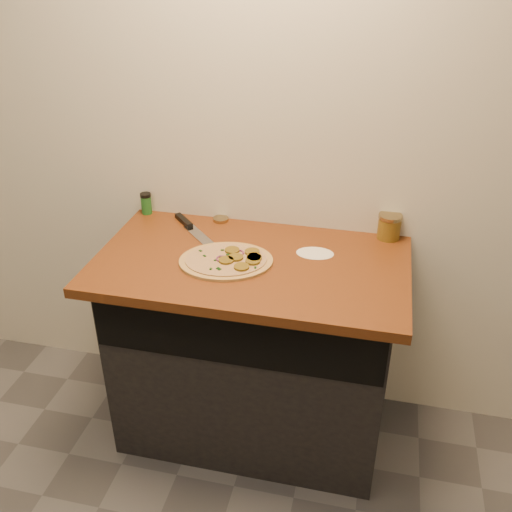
% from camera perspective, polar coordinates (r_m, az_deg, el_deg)
% --- Properties ---
extents(cabinet, '(1.10, 0.60, 0.86)m').
position_cam_1_polar(cabinet, '(2.48, -0.28, -9.47)').
color(cabinet, black).
rests_on(cabinet, ground).
extents(countertop, '(1.20, 0.70, 0.04)m').
position_cam_1_polar(countertop, '(2.20, -0.48, -0.81)').
color(countertop, brown).
rests_on(countertop, cabinet).
extents(pizza, '(0.43, 0.43, 0.02)m').
position_cam_1_polar(pizza, '(2.17, -2.82, -0.42)').
color(pizza, tan).
rests_on(pizza, countertop).
extents(chefs_knife, '(0.27, 0.28, 0.02)m').
position_cam_1_polar(chefs_knife, '(2.42, -6.46, 2.79)').
color(chefs_knife, '#B7BAC1').
rests_on(chefs_knife, countertop).
extents(mason_jar_lid, '(0.07, 0.07, 0.01)m').
position_cam_1_polar(mason_jar_lid, '(2.49, -3.54, 3.69)').
color(mason_jar_lid, '#8E7B52').
rests_on(mason_jar_lid, countertop).
extents(salsa_jar, '(0.10, 0.10, 0.10)m').
position_cam_1_polar(salsa_jar, '(2.38, 13.19, 2.91)').
color(salsa_jar, '#9F2A0F').
rests_on(salsa_jar, countertop).
extents(spice_shaker, '(0.05, 0.05, 0.10)m').
position_cam_1_polar(spice_shaker, '(2.58, -10.92, 5.19)').
color(spice_shaker, '#1D5E23').
rests_on(spice_shaker, countertop).
extents(flour_spill, '(0.16, 0.16, 0.00)m').
position_cam_1_polar(flour_spill, '(2.24, 5.92, 0.27)').
color(flour_spill, silver).
rests_on(flour_spill, countertop).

